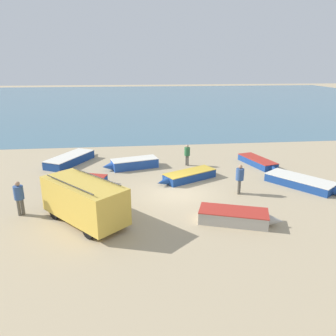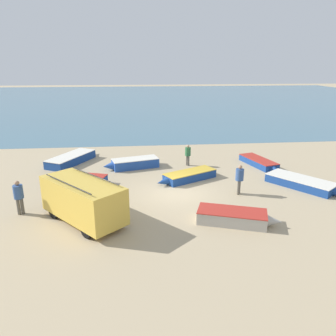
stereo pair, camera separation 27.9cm
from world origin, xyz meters
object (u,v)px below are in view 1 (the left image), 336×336
object	(u,v)px
parked_van	(84,200)
fishing_rowboat_5	(258,162)
fishing_rowboat_2	(77,180)
fishing_rowboat_3	(236,217)
fisherman_0	(187,153)
fishing_rowboat_0	(302,182)
fisherman_2	(240,177)
fishing_rowboat_4	(132,163)
fishing_rowboat_6	(71,159)
fisherman_1	(19,195)
fishing_rowboat_1	(188,176)

from	to	relation	value
parked_van	fishing_rowboat_5	distance (m)	14.38
fishing_rowboat_2	fishing_rowboat_5	bearing A→B (deg)	-150.59
fishing_rowboat_2	fishing_rowboat_3	bearing A→B (deg)	161.75
fishing_rowboat_2	fisherman_0	world-z (taller)	fisherman_0
parked_van	fishing_rowboat_3	bearing A→B (deg)	-139.02
fishing_rowboat_0	fisherman_2	bearing A→B (deg)	-117.73
fishing_rowboat_4	fisherman_0	bearing A→B (deg)	167.04
fishing_rowboat_2	fisherman_2	distance (m)	10.25
fishing_rowboat_5	fishing_rowboat_6	bearing A→B (deg)	-114.21
parked_van	fisherman_1	distance (m)	3.55
fishing_rowboat_5	fisherman_0	world-z (taller)	fisherman_0
parked_van	fisherman_2	world-z (taller)	parked_van
fishing_rowboat_0	fishing_rowboat_2	xyz separation A→B (m)	(-14.19, 1.99, 0.01)
parked_van	fishing_rowboat_1	size ratio (longest dim) A/B	1.11
fishing_rowboat_2	fishing_rowboat_6	xyz separation A→B (m)	(-1.13, 4.84, 0.04)
parked_van	fishing_rowboat_5	world-z (taller)	parked_van
fisherman_1	fisherman_2	xyz separation A→B (m)	(12.01, 1.55, -0.02)
parked_van	fishing_rowboat_2	world-z (taller)	parked_van
fishing_rowboat_6	parked_van	bearing A→B (deg)	-138.54
fishing_rowboat_4	fisherman_2	xyz separation A→B (m)	(6.27, -5.73, 0.73)
fishing_rowboat_2	fisherman_0	xyz separation A→B (m)	(7.71, 3.20, 0.68)
fisherman_0	fishing_rowboat_2	bearing A→B (deg)	169.03
fisherman_1	fishing_rowboat_3	bearing A→B (deg)	-131.44
parked_van	fisherman_2	bearing A→B (deg)	-114.71
fishing_rowboat_0	fisherman_2	size ratio (longest dim) A/B	2.58
fishing_rowboat_5	parked_van	bearing A→B (deg)	-71.53
parked_van	fisherman_2	distance (m)	9.05
fishing_rowboat_4	fisherman_0	world-z (taller)	fisherman_0
fishing_rowboat_0	fisherman_0	world-z (taller)	fisherman_0
parked_van	fishing_rowboat_5	size ratio (longest dim) A/B	1.11
fishing_rowboat_1	fishing_rowboat_5	distance (m)	6.46
fishing_rowboat_4	fishing_rowboat_6	distance (m)	5.05
parked_van	fishing_rowboat_0	world-z (taller)	parked_van
fishing_rowboat_5	fisherman_0	bearing A→B (deg)	-111.40
fishing_rowboat_1	fisherman_2	world-z (taller)	fisherman_2
fishing_rowboat_3	parked_van	bearing A→B (deg)	-168.17
fishing_rowboat_2	fisherman_2	bearing A→B (deg)	-177.26
fishing_rowboat_0	fishing_rowboat_3	world-z (taller)	fishing_rowboat_3
fishing_rowboat_6	fishing_rowboat_2	bearing A→B (deg)	-138.31
fishing_rowboat_1	fisherman_1	world-z (taller)	fisherman_1
fishing_rowboat_2	parked_van	bearing A→B (deg)	120.78
fisherman_0	fisherman_2	world-z (taller)	fisherman_2
fishing_rowboat_4	fisherman_1	world-z (taller)	fisherman_1
fishing_rowboat_6	fishing_rowboat_0	bearing A→B (deg)	-85.48
fishing_rowboat_4	fishing_rowboat_3	bearing A→B (deg)	102.74
fishing_rowboat_3	fisherman_1	bearing A→B (deg)	-171.81
fishing_rowboat_1	fishing_rowboat_4	distance (m)	4.75
fishing_rowboat_3	fisherman_2	distance (m)	3.89
fishing_rowboat_0	fishing_rowboat_4	distance (m)	11.74
fishing_rowboat_2	fisherman_2	size ratio (longest dim) A/B	2.37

